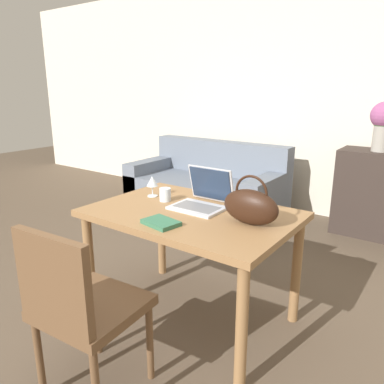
# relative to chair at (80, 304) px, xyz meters

# --- Properties ---
(ground_plane) EXTENTS (14.00, 14.00, 0.00)m
(ground_plane) POSITION_rel_chair_xyz_m (-0.05, 0.13, -0.51)
(ground_plane) COLOR brown
(wall_back) EXTENTS (10.00, 0.06, 2.70)m
(wall_back) POSITION_rel_chair_xyz_m (-0.05, 3.35, 0.84)
(wall_back) COLOR beige
(wall_back) RESTS_ON ground_plane
(dining_table) EXTENTS (1.22, 0.83, 0.73)m
(dining_table) POSITION_rel_chair_xyz_m (0.03, 0.82, 0.13)
(dining_table) COLOR olive
(dining_table) RESTS_ON ground_plane
(chair) EXTENTS (0.47, 0.47, 0.89)m
(chair) POSITION_rel_chair_xyz_m (0.00, 0.00, 0.00)
(chair) COLOR brown
(chair) RESTS_ON ground_plane
(couch) EXTENTS (1.78, 0.88, 0.82)m
(couch) POSITION_rel_chair_xyz_m (-1.07, 2.64, -0.23)
(couch) COLOR slate
(couch) RESTS_ON ground_plane
(laptop) EXTENTS (0.32, 0.30, 0.24)m
(laptop) POSITION_rel_chair_xyz_m (0.03, 0.94, 0.29)
(laptop) COLOR silver
(laptop) RESTS_ON dining_table
(drinking_glass) EXTENTS (0.08, 0.08, 0.09)m
(drinking_glass) POSITION_rel_chair_xyz_m (-0.24, 0.89, 0.26)
(drinking_glass) COLOR silver
(drinking_glass) RESTS_ON dining_table
(wine_glass) EXTENTS (0.08, 0.08, 0.14)m
(wine_glass) POSITION_rel_chair_xyz_m (-0.37, 0.92, 0.32)
(wine_glass) COLOR silver
(wine_glass) RESTS_ON dining_table
(handbag) EXTENTS (0.32, 0.13, 0.27)m
(handbag) POSITION_rel_chair_xyz_m (0.41, 0.83, 0.32)
(handbag) COLOR black
(handbag) RESTS_ON dining_table
(flower_vase) EXTENTS (0.25, 0.25, 0.46)m
(flower_vase) POSITION_rel_chair_xyz_m (0.66, 3.00, 0.63)
(flower_vase) COLOR #9E998E
(flower_vase) RESTS_ON sideboard
(book) EXTENTS (0.21, 0.17, 0.02)m
(book) POSITION_rel_chair_xyz_m (0.03, 0.54, 0.23)
(book) COLOR #336B4C
(book) RESTS_ON dining_table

